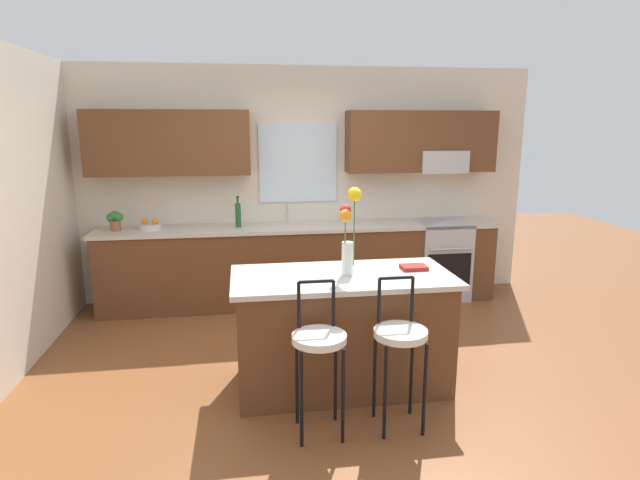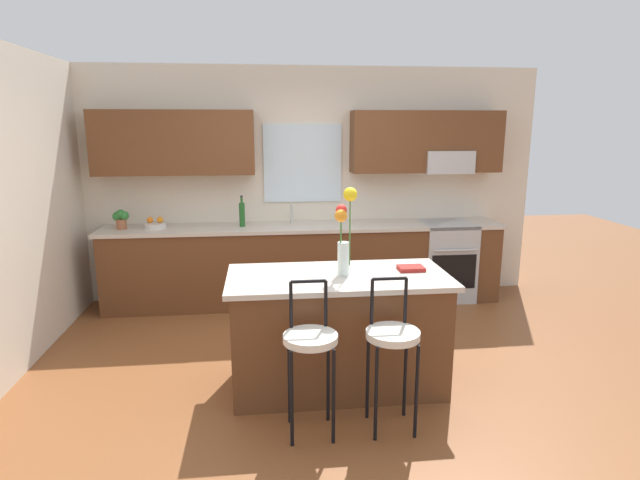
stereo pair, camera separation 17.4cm
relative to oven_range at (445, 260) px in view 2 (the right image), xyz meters
name	(u,v)px [view 2 (the right image)]	position (x,y,z in m)	size (l,w,h in m)	color
ground_plane	(322,367)	(-1.67, -1.68, -0.46)	(14.00, 14.00, 0.00)	brown
wall_left	(4,212)	(-4.23, -1.38, 0.89)	(0.12, 4.60, 2.70)	beige
back_wall_assembly	(305,171)	(-1.64, 0.31, 1.05)	(5.60, 0.50, 2.70)	beige
counter_run	(305,263)	(-1.67, 0.02, 0.01)	(4.56, 0.64, 0.92)	brown
sink_faucet	(291,211)	(-1.82, 0.17, 0.60)	(0.02, 0.13, 0.23)	#B7BABC
oven_range	(445,260)	(0.00, 0.00, 0.00)	(0.60, 0.64, 0.92)	#B7BABC
kitchen_island	(338,331)	(-1.59, -2.00, 0.00)	(1.70, 0.82, 0.92)	brown
bar_stool_near	(310,345)	(-1.86, -2.62, 0.18)	(0.36, 0.36, 1.04)	black
bar_stool_middle	(392,341)	(-1.31, -2.62, 0.18)	(0.36, 0.36, 1.04)	black
flower_vase	(344,230)	(-1.55, -2.02, 0.82)	(0.17, 0.14, 0.67)	silver
cookbook	(411,268)	(-1.00, -1.94, 0.48)	(0.20, 0.15, 0.03)	maroon
fruit_bowl_oranges	(155,225)	(-3.34, 0.02, 0.50)	(0.24, 0.24, 0.13)	silver
bottle_olive_oil	(242,214)	(-2.38, 0.02, 0.60)	(0.06, 0.06, 0.35)	#1E5923
potted_plant_small	(121,218)	(-3.70, 0.03, 0.58)	(0.18, 0.12, 0.22)	#9E5B3D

